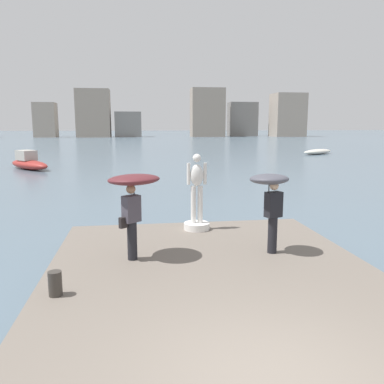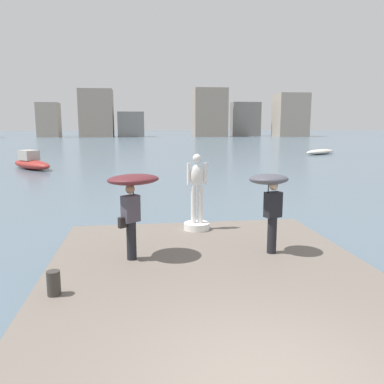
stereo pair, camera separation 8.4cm
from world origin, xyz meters
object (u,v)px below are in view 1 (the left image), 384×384
object	(u,v)px
onlooker_left	(133,190)
boat_mid	(318,152)
statue_white_figure	(197,203)
onlooker_right	(271,192)
mooring_bollard	(55,284)
boat_near	(29,163)

from	to	relation	value
onlooker_left	boat_mid	distance (m)	41.29
statue_white_figure	boat_mid	size ratio (longest dim) A/B	0.42
onlooker_left	onlooker_right	world-z (taller)	onlooker_left
onlooker_left	mooring_bollard	world-z (taller)	onlooker_left
boat_near	boat_mid	xyz separation A→B (m)	(29.65, 11.85, -0.21)
onlooker_left	mooring_bollard	bearing A→B (deg)	-127.65
onlooker_right	statue_white_figure	bearing A→B (deg)	120.09
statue_white_figure	onlooker_right	world-z (taller)	statue_white_figure
mooring_bollard	boat_mid	bearing A→B (deg)	58.35
statue_white_figure	onlooker_left	distance (m)	3.03
statue_white_figure	onlooker_left	xyz separation A→B (m)	(-1.80, -2.30, 0.80)
mooring_bollard	statue_white_figure	bearing A→B (deg)	52.11
onlooker_right	mooring_bollard	size ratio (longest dim) A/B	4.27
onlooker_left	statue_white_figure	bearing A→B (deg)	51.93
mooring_bollard	boat_near	distance (m)	26.13
onlooker_right	mooring_bollard	xyz separation A→B (m)	(-4.59, -1.76, -1.26)
onlooker_right	mooring_bollard	bearing A→B (deg)	-159.05
onlooker_left	boat_near	bearing A→B (deg)	109.33
mooring_bollard	boat_mid	size ratio (longest dim) A/B	0.09
boat_near	statue_white_figure	bearing A→B (deg)	-64.62
statue_white_figure	boat_mid	world-z (taller)	statue_white_figure
onlooker_right	boat_near	distance (m)	26.13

